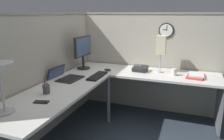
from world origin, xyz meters
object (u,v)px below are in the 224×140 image
at_px(laptop, 64,77).
at_px(book_stack, 196,76).
at_px(keyboard, 97,76).
at_px(office_phone, 141,69).
at_px(pen_cup, 46,89).
at_px(desk_lamp_dome, 0,72).
at_px(wall_clock, 166,30).
at_px(monitor, 83,50).
at_px(desk_lamp_paper, 161,46).
at_px(computer_mouse, 108,70).
at_px(coffee_mug, 174,72).
at_px(cell_phone, 41,102).

height_order(laptop, book_stack, laptop).
xyz_separation_m(keyboard, office_phone, (0.48, -0.49, 0.03)).
bearing_deg(book_stack, pen_cup, 128.28).
bearing_deg(desk_lamp_dome, office_phone, -24.37).
height_order(office_phone, wall_clock, wall_clock).
height_order(monitor, laptop, monitor).
bearing_deg(desk_lamp_paper, laptop, 123.65).
distance_m(pen_cup, wall_clock, 1.97).
bearing_deg(monitor, book_stack, -86.38).
bearing_deg(computer_mouse, wall_clock, -58.27).
bearing_deg(book_stack, computer_mouse, 94.47).
bearing_deg(keyboard, coffee_mug, -66.98).
height_order(laptop, coffee_mug, laptop).
relative_size(pen_cup, coffee_mug, 1.88).
bearing_deg(keyboard, book_stack, -71.47).
xyz_separation_m(desk_lamp_paper, coffee_mug, (-0.11, -0.21, -0.34)).
xyz_separation_m(keyboard, computer_mouse, (0.33, -0.02, 0.01)).
distance_m(computer_mouse, pen_cup, 1.14).
height_order(keyboard, coffee_mug, coffee_mug).
bearing_deg(wall_clock, coffee_mug, -154.79).
height_order(book_stack, desk_lamp_paper, desk_lamp_paper).
bearing_deg(computer_mouse, keyboard, 176.65).
bearing_deg(desk_lamp_dome, keyboard, -13.71).
xyz_separation_m(desk_lamp_dome, book_stack, (1.72, -1.57, -0.34)).
distance_m(monitor, computer_mouse, 0.48).
distance_m(desk_lamp_dome, pen_cup, 0.61).
bearing_deg(computer_mouse, cell_phone, 172.40).
bearing_deg(computer_mouse, coffee_mug, -84.81).
bearing_deg(office_phone, cell_phone, 156.40).
bearing_deg(coffee_mug, office_phone, 82.82).
height_order(desk_lamp_dome, wall_clock, wall_clock).
bearing_deg(desk_lamp_paper, coffee_mug, -118.17).
height_order(pen_cup, cell_phone, pen_cup).
bearing_deg(cell_phone, monitor, -3.79).
bearing_deg(pen_cup, laptop, 12.48).
height_order(laptop, office_phone, laptop).
xyz_separation_m(laptop, wall_clock, (1.04, -1.17, 0.56)).
xyz_separation_m(laptop, keyboard, (0.23, -0.38, -0.01)).
height_order(cell_phone, desk_lamp_paper, desk_lamp_paper).
xyz_separation_m(laptop, pen_cup, (-0.54, -0.12, 0.03)).
bearing_deg(monitor, computer_mouse, -89.04).
relative_size(laptop, cell_phone, 2.79).
distance_m(keyboard, computer_mouse, 0.33).
height_order(monitor, desk_lamp_paper, desk_lamp_paper).
xyz_separation_m(keyboard, desk_lamp_dome, (-1.28, 0.31, 0.35)).
bearing_deg(office_phone, monitor, 100.11).
relative_size(office_phone, wall_clock, 1.00).
relative_size(pen_cup, office_phone, 0.82).
distance_m(monitor, wall_clock, 1.30).
height_order(computer_mouse, wall_clock, wall_clock).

